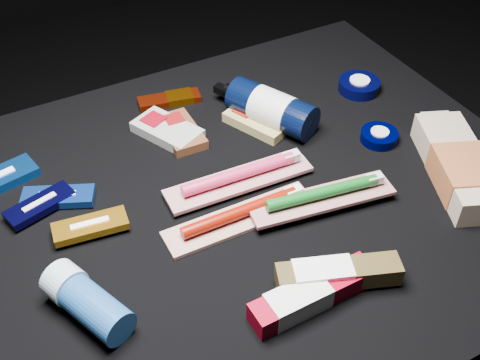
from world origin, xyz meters
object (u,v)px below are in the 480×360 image
lotion_bottle (271,108)px  toothpaste_carton_red (308,297)px  bodywash_bottle (459,167)px  deodorant_stick (87,301)px

lotion_bottle → toothpaste_carton_red: 0.40m
bodywash_bottle → deodorant_stick: (-0.61, 0.03, 0.00)m
bodywash_bottle → deodorant_stick: size_ratio=1.76×
deodorant_stick → bodywash_bottle: bearing=-24.6°
lotion_bottle → toothpaste_carton_red: bearing=-138.4°
bodywash_bottle → lotion_bottle: bearing=148.3°
toothpaste_carton_red → deodorant_stick: bearing=153.5°
toothpaste_carton_red → lotion_bottle: bearing=65.4°
lotion_bottle → deodorant_stick: 0.48m
lotion_bottle → bodywash_bottle: (0.19, -0.27, -0.01)m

